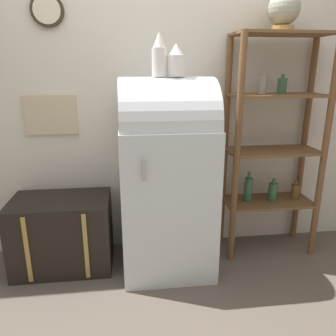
{
  "coord_description": "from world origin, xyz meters",
  "views": [
    {
      "loc": [
        -0.27,
        -2.09,
        1.5
      ],
      "look_at": [
        0.01,
        0.22,
        0.8
      ],
      "focal_mm": 35.0,
      "sensor_mm": 36.0,
      "label": 1
    }
  ],
  "objects_px": {
    "refrigerator": "(167,173)",
    "vase_center": "(176,61)",
    "globe": "(284,10)",
    "suitcase_trunk": "(63,233)",
    "vase_left": "(159,56)"
  },
  "relations": [
    {
      "from": "globe",
      "to": "vase_center",
      "type": "height_order",
      "value": "globe"
    },
    {
      "from": "suitcase_trunk",
      "to": "globe",
      "type": "distance_m",
      "value": 2.32
    },
    {
      "from": "refrigerator",
      "to": "vase_center",
      "type": "relative_size",
      "value": 6.78
    },
    {
      "from": "refrigerator",
      "to": "vase_center",
      "type": "xyz_separation_m",
      "value": [
        0.06,
        -0.01,
        0.79
      ]
    },
    {
      "from": "vase_left",
      "to": "refrigerator",
      "type": "bearing_deg",
      "value": 10.93
    },
    {
      "from": "suitcase_trunk",
      "to": "vase_center",
      "type": "relative_size",
      "value": 3.44
    },
    {
      "from": "globe",
      "to": "suitcase_trunk",
      "type": "bearing_deg",
      "value": -177.56
    },
    {
      "from": "suitcase_trunk",
      "to": "globe",
      "type": "relative_size",
      "value": 2.73
    },
    {
      "from": "globe",
      "to": "refrigerator",
      "type": "bearing_deg",
      "value": -171.05
    },
    {
      "from": "vase_center",
      "to": "refrigerator",
      "type": "bearing_deg",
      "value": 170.46
    },
    {
      "from": "globe",
      "to": "vase_center",
      "type": "distance_m",
      "value": 0.88
    },
    {
      "from": "refrigerator",
      "to": "vase_left",
      "type": "relative_size",
      "value": 5.08
    },
    {
      "from": "refrigerator",
      "to": "vase_center",
      "type": "height_order",
      "value": "vase_center"
    },
    {
      "from": "suitcase_trunk",
      "to": "vase_center",
      "type": "distance_m",
      "value": 1.54
    },
    {
      "from": "suitcase_trunk",
      "to": "vase_center",
      "type": "xyz_separation_m",
      "value": [
        0.87,
        -0.08,
        1.27
      ]
    }
  ]
}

